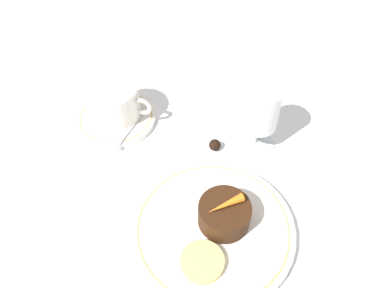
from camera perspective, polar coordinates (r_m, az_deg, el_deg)
ground_plane at (r=0.56m, az=4.72°, el=-12.26°), size 3.00×3.00×0.00m
dinner_plate at (r=0.54m, az=3.23°, el=-12.74°), size 0.23×0.23×0.01m
saucer at (r=0.70m, az=-11.45°, el=3.94°), size 0.14×0.14×0.01m
coffee_cup at (r=0.67m, az=-11.87°, el=6.40°), size 0.12×0.09×0.06m
spoon at (r=0.67m, az=-8.47°, el=3.51°), size 0.03×0.12×0.00m
wine_glass at (r=0.60m, az=10.33°, el=4.94°), size 0.07×0.07×0.12m
fork at (r=0.56m, az=21.01°, el=-17.19°), size 0.05×0.19×0.01m
dessert_cake at (r=0.53m, az=4.47°, el=-10.33°), size 0.07×0.07×0.04m
carrot_garnish at (r=0.51m, az=4.64°, el=-8.93°), size 0.05×0.05×0.01m
pineapple_slice at (r=0.51m, az=1.55°, el=-17.50°), size 0.06×0.06×0.01m
chocolate_truffle at (r=0.63m, az=3.50°, el=-0.14°), size 0.02×0.02×0.02m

